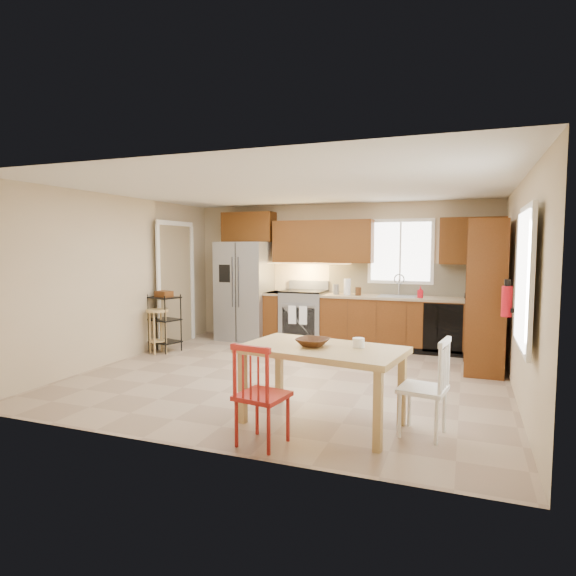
# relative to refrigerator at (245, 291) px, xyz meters

# --- Properties ---
(floor) EXTENTS (5.50, 5.50, 0.00)m
(floor) POSITION_rel_refrigerator_xyz_m (1.70, -2.12, -0.91)
(floor) COLOR tan
(floor) RESTS_ON ground
(ceiling) EXTENTS (5.50, 5.00, 0.02)m
(ceiling) POSITION_rel_refrigerator_xyz_m (1.70, -2.12, 1.59)
(ceiling) COLOR silver
(ceiling) RESTS_ON ground
(wall_back) EXTENTS (5.50, 0.02, 2.50)m
(wall_back) POSITION_rel_refrigerator_xyz_m (1.70, 0.38, 0.34)
(wall_back) COLOR #CCB793
(wall_back) RESTS_ON ground
(wall_front) EXTENTS (5.50, 0.02, 2.50)m
(wall_front) POSITION_rel_refrigerator_xyz_m (1.70, -4.62, 0.34)
(wall_front) COLOR #CCB793
(wall_front) RESTS_ON ground
(wall_left) EXTENTS (0.02, 5.00, 2.50)m
(wall_left) POSITION_rel_refrigerator_xyz_m (-1.05, -2.12, 0.34)
(wall_left) COLOR #CCB793
(wall_left) RESTS_ON ground
(wall_right) EXTENTS (0.02, 5.00, 2.50)m
(wall_right) POSITION_rel_refrigerator_xyz_m (4.45, -2.12, 0.34)
(wall_right) COLOR #CCB793
(wall_right) RESTS_ON ground
(refrigerator) EXTENTS (0.92, 0.75, 1.82)m
(refrigerator) POSITION_rel_refrigerator_xyz_m (0.00, 0.00, 0.00)
(refrigerator) COLOR gray
(refrigerator) RESTS_ON floor
(range_stove) EXTENTS (0.76, 0.63, 0.92)m
(range_stove) POSITION_rel_refrigerator_xyz_m (1.15, 0.06, -0.45)
(range_stove) COLOR gray
(range_stove) RESTS_ON floor
(base_cabinet_narrow) EXTENTS (0.30, 0.60, 0.90)m
(base_cabinet_narrow) POSITION_rel_refrigerator_xyz_m (0.60, 0.08, -0.46)
(base_cabinet_narrow) COLOR #5D2E11
(base_cabinet_narrow) RESTS_ON floor
(base_cabinet_run) EXTENTS (2.92, 0.60, 0.90)m
(base_cabinet_run) POSITION_rel_refrigerator_xyz_m (2.99, 0.08, -0.46)
(base_cabinet_run) COLOR #5D2E11
(base_cabinet_run) RESTS_ON floor
(dishwasher) EXTENTS (0.60, 0.02, 0.78)m
(dishwasher) POSITION_rel_refrigerator_xyz_m (3.55, -0.22, -0.46)
(dishwasher) COLOR black
(dishwasher) RESTS_ON floor
(backsplash) EXTENTS (2.92, 0.03, 0.55)m
(backsplash) POSITION_rel_refrigerator_xyz_m (2.99, 0.36, 0.27)
(backsplash) COLOR beige
(backsplash) RESTS_ON wall_back
(upper_over_fridge) EXTENTS (1.00, 0.35, 0.55)m
(upper_over_fridge) POSITION_rel_refrigerator_xyz_m (0.00, 0.20, 1.19)
(upper_over_fridge) COLOR #5C2D0F
(upper_over_fridge) RESTS_ON wall_back
(upper_left_block) EXTENTS (1.80, 0.35, 0.75)m
(upper_left_block) POSITION_rel_refrigerator_xyz_m (1.45, 0.20, 0.92)
(upper_left_block) COLOR #5C2D0F
(upper_left_block) RESTS_ON wall_back
(upper_right_block) EXTENTS (1.00, 0.35, 0.75)m
(upper_right_block) POSITION_rel_refrigerator_xyz_m (3.95, 0.20, 0.92)
(upper_right_block) COLOR #5C2D0F
(upper_right_block) RESTS_ON wall_back
(window_back) EXTENTS (1.12, 0.04, 1.12)m
(window_back) POSITION_rel_refrigerator_xyz_m (2.80, 0.35, 0.74)
(window_back) COLOR white
(window_back) RESTS_ON wall_back
(sink) EXTENTS (0.62, 0.46, 0.16)m
(sink) POSITION_rel_refrigerator_xyz_m (2.80, 0.08, -0.05)
(sink) COLOR gray
(sink) RESTS_ON base_cabinet_run
(undercab_glow) EXTENTS (1.60, 0.30, 0.01)m
(undercab_glow) POSITION_rel_refrigerator_xyz_m (1.15, 0.17, 0.52)
(undercab_glow) COLOR #FFBF66
(undercab_glow) RESTS_ON wall_back
(soap_bottle) EXTENTS (0.09, 0.09, 0.19)m
(soap_bottle) POSITION_rel_refrigerator_xyz_m (3.18, -0.02, 0.09)
(soap_bottle) COLOR red
(soap_bottle) RESTS_ON base_cabinet_run
(paper_towel) EXTENTS (0.12, 0.12, 0.28)m
(paper_towel) POSITION_rel_refrigerator_xyz_m (1.95, 0.03, 0.13)
(paper_towel) COLOR white
(paper_towel) RESTS_ON base_cabinet_run
(canister_steel) EXTENTS (0.11, 0.11, 0.18)m
(canister_steel) POSITION_rel_refrigerator_xyz_m (1.75, 0.03, 0.08)
(canister_steel) COLOR gray
(canister_steel) RESTS_ON base_cabinet_run
(canister_wood) EXTENTS (0.10, 0.10, 0.14)m
(canister_wood) POSITION_rel_refrigerator_xyz_m (2.15, -0.00, 0.06)
(canister_wood) COLOR #4C2D14
(canister_wood) RESTS_ON base_cabinet_run
(pantry) EXTENTS (0.50, 0.95, 2.10)m
(pantry) POSITION_rel_refrigerator_xyz_m (4.13, -0.93, 0.14)
(pantry) COLOR #5D2E11
(pantry) RESTS_ON floor
(fire_extinguisher) EXTENTS (0.12, 0.12, 0.36)m
(fire_extinguisher) POSITION_rel_refrigerator_xyz_m (4.33, -1.98, 0.19)
(fire_extinguisher) COLOR red
(fire_extinguisher) RESTS_ON wall_right
(window_right) EXTENTS (0.04, 1.02, 1.32)m
(window_right) POSITION_rel_refrigerator_xyz_m (4.38, -3.27, 0.54)
(window_right) COLOR white
(window_right) RESTS_ON wall_right
(doorway) EXTENTS (0.04, 0.95, 2.10)m
(doorway) POSITION_rel_refrigerator_xyz_m (-0.97, -0.82, 0.14)
(doorway) COLOR #8C7A59
(doorway) RESTS_ON wall_left
(dining_table) EXTENTS (1.66, 1.10, 0.75)m
(dining_table) POSITION_rel_refrigerator_xyz_m (2.59, -3.66, -0.53)
(dining_table) COLOR tan
(dining_table) RESTS_ON floor
(chair_red) EXTENTS (0.49, 0.49, 0.91)m
(chair_red) POSITION_rel_refrigerator_xyz_m (2.24, -4.31, -0.46)
(chair_red) COLOR #AD221A
(chair_red) RESTS_ON floor
(chair_white) EXTENTS (0.49, 0.49, 0.91)m
(chair_white) POSITION_rel_refrigerator_xyz_m (3.54, -3.61, -0.46)
(chair_white) COLOR white
(chair_white) RESTS_ON floor
(table_bowl) EXTENTS (0.36, 0.36, 0.08)m
(table_bowl) POSITION_rel_refrigerator_xyz_m (2.49, -3.66, -0.15)
(table_bowl) COLOR #4C2D14
(table_bowl) RESTS_ON dining_table
(table_jar) EXTENTS (0.13, 0.13, 0.13)m
(table_jar) POSITION_rel_refrigerator_xyz_m (2.93, -3.57, -0.12)
(table_jar) COLOR white
(table_jar) RESTS_ON dining_table
(bar_stool) EXTENTS (0.46, 0.46, 0.72)m
(bar_stool) POSITION_rel_refrigerator_xyz_m (-0.80, -1.60, -0.55)
(bar_stool) COLOR tan
(bar_stool) RESTS_ON floor
(utility_cart) EXTENTS (0.56, 0.49, 0.95)m
(utility_cart) POSITION_rel_refrigerator_xyz_m (-0.80, -1.41, -0.43)
(utility_cart) COLOR black
(utility_cart) RESTS_ON floor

